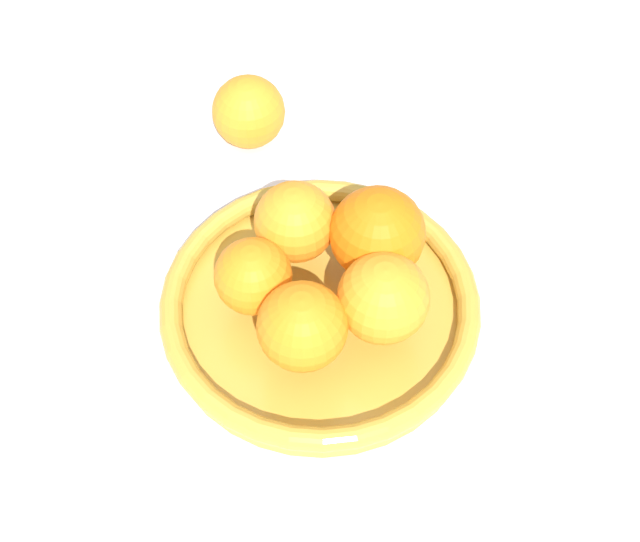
# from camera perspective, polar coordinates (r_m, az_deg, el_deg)

# --- Properties ---
(ground_plane) EXTENTS (4.00, 4.00, 0.00)m
(ground_plane) POSITION_cam_1_polar(r_m,az_deg,el_deg) (0.80, 0.00, -2.96)
(ground_plane) COLOR silver
(fruit_bowl) EXTENTS (0.28, 0.28, 0.03)m
(fruit_bowl) POSITION_cam_1_polar(r_m,az_deg,el_deg) (0.78, 0.00, -2.29)
(fruit_bowl) COLOR gold
(fruit_bowl) RESTS_ON ground_plane
(orange_pile) EXTENTS (0.18, 0.19, 0.08)m
(orange_pile) POSITION_cam_1_polar(r_m,az_deg,el_deg) (0.74, 0.77, 0.19)
(orange_pile) COLOR orange
(orange_pile) RESTS_ON fruit_bowl
(stray_orange) EXTENTS (0.07, 0.07, 0.07)m
(stray_orange) POSITION_cam_1_polar(r_m,az_deg,el_deg) (0.91, -4.59, 10.12)
(stray_orange) COLOR orange
(stray_orange) RESTS_ON ground_plane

